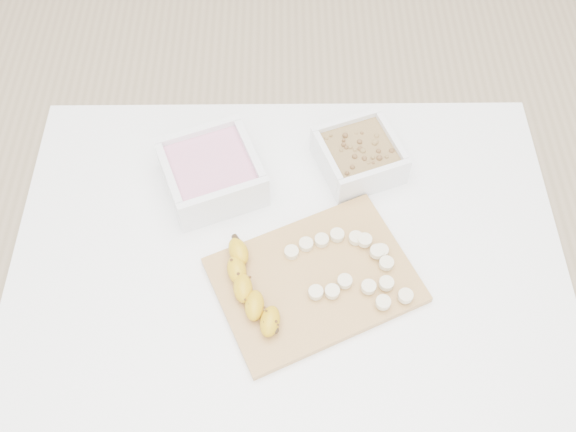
{
  "coord_description": "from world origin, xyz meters",
  "views": [
    {
      "loc": [
        -0.01,
        -0.58,
        1.77
      ],
      "look_at": [
        0.0,
        0.03,
        0.81
      ],
      "focal_mm": 40.0,
      "sensor_mm": 36.0,
      "label": 1
    }
  ],
  "objects_px": {
    "bowl_granola": "(359,155)",
    "cutting_board": "(315,280)",
    "banana": "(251,289)",
    "bowl_yogurt": "(212,172)",
    "table": "(288,272)"
  },
  "relations": [
    {
      "from": "cutting_board",
      "to": "bowl_yogurt",
      "type": "bearing_deg",
      "value": 131.76
    },
    {
      "from": "bowl_granola",
      "to": "banana",
      "type": "distance_m",
      "value": 0.35
    },
    {
      "from": "bowl_yogurt",
      "to": "cutting_board",
      "type": "xyz_separation_m",
      "value": [
        0.19,
        -0.21,
        -0.03
      ]
    },
    {
      "from": "bowl_granola",
      "to": "bowl_yogurt",
      "type": "bearing_deg",
      "value": -171.4
    },
    {
      "from": "table",
      "to": "banana",
      "type": "relative_size",
      "value": 5.26
    },
    {
      "from": "cutting_board",
      "to": "banana",
      "type": "distance_m",
      "value": 0.12
    },
    {
      "from": "table",
      "to": "bowl_yogurt",
      "type": "xyz_separation_m",
      "value": [
        -0.14,
        0.14,
        0.14
      ]
    },
    {
      "from": "bowl_yogurt",
      "to": "cutting_board",
      "type": "distance_m",
      "value": 0.29
    },
    {
      "from": "cutting_board",
      "to": "banana",
      "type": "xyz_separation_m",
      "value": [
        -0.11,
        -0.03,
        0.02
      ]
    },
    {
      "from": "table",
      "to": "bowl_yogurt",
      "type": "bearing_deg",
      "value": 135.33
    },
    {
      "from": "bowl_granola",
      "to": "cutting_board",
      "type": "bearing_deg",
      "value": -110.01
    },
    {
      "from": "table",
      "to": "bowl_yogurt",
      "type": "relative_size",
      "value": 4.52
    },
    {
      "from": "table",
      "to": "cutting_board",
      "type": "height_order",
      "value": "cutting_board"
    },
    {
      "from": "cutting_board",
      "to": "bowl_granola",
      "type": "bearing_deg",
      "value": 69.99
    },
    {
      "from": "bowl_granola",
      "to": "banana",
      "type": "bearing_deg",
      "value": -125.63
    }
  ]
}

